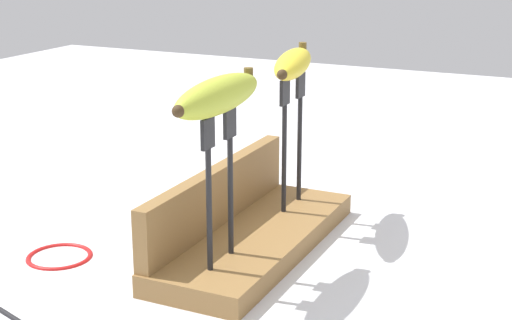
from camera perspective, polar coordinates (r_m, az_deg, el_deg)
The scene contains 8 objects.
ground_plane at distance 1.07m, azimuth 0.00°, elevation -6.65°, with size 3.00×3.00×0.00m, color silver.
wooden_board at distance 1.07m, azimuth 0.00°, elevation -5.92°, with size 0.39×0.14×0.03m, color olive.
board_backstop at distance 1.07m, azimuth -2.91°, elevation -2.65°, with size 0.38×0.02×0.08m, color olive.
fork_stand_left at distance 0.93m, azimuth -2.70°, elevation -1.10°, with size 0.08×0.01×0.19m.
fork_stand_right at distance 1.12m, azimuth 2.69°, elevation 2.23°, with size 0.08×0.01×0.19m.
banana_raised_left at distance 0.90m, azimuth -2.78°, elevation 4.80°, with size 0.20×0.04×0.04m.
banana_raised_right at distance 1.10m, azimuth 2.76°, elevation 7.13°, with size 0.19×0.09×0.04m.
wire_coil at distance 1.08m, azimuth -14.31°, elevation -6.80°, with size 0.09×0.09×0.01m, color red.
Camera 1 is at (-0.89, -0.42, 0.42)m, focal length 54.19 mm.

